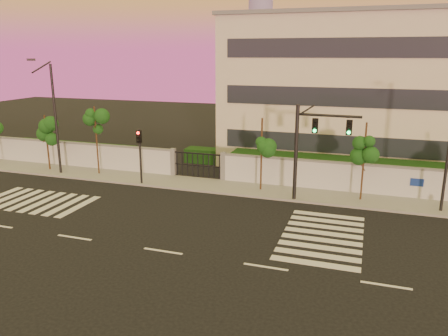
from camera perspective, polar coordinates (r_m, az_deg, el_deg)
The scene contains 13 objects.
ground at distance 21.33m, azimuth -7.95°, elevation -10.72°, with size 120.00×120.00×0.00m, color black.
sidewalk at distance 30.40m, azimuth 0.81°, elevation -2.55°, with size 60.00×3.00×0.15m, color gray.
perimeter_wall at distance 31.47m, azimuth 1.83°, elevation -0.06°, with size 60.00×0.36×2.20m.
hedge_row at distance 33.83m, azimuth 4.88°, elevation 0.50°, with size 41.00×4.25×1.80m.
institutional_building at distance 39.25m, azimuth 19.01°, elevation 9.65°, with size 24.40×12.40×12.25m.
road_markings at distance 25.06m, azimuth -7.41°, elevation -6.69°, with size 57.00×7.62×0.02m.
street_tree_b at distance 36.91m, azimuth -22.19°, elevation 4.60°, with size 1.62×1.29×4.48m.
street_tree_c at distance 34.27m, azimuth -16.40°, elevation 5.38°, with size 1.47×1.17×5.29m.
street_tree_d at distance 29.01m, azimuth 5.00°, elevation 3.93°, with size 1.47×1.17×5.02m.
street_tree_e at distance 28.20m, azimuth 17.98°, elevation 2.99°, with size 1.44×1.15×5.06m.
traffic_signal_main at distance 27.14m, azimuth 11.05°, elevation 3.35°, with size 3.88×0.43×6.13m.
traffic_signal_secondary at distance 31.09m, azimuth -10.94°, elevation 2.34°, with size 0.32×0.32×4.06m.
streetlight_west at distance 35.17m, azimuth -21.38°, elevation 6.60°, with size 0.52×2.11×8.77m.
Camera 1 is at (8.79, -17.15, 9.13)m, focal length 35.00 mm.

